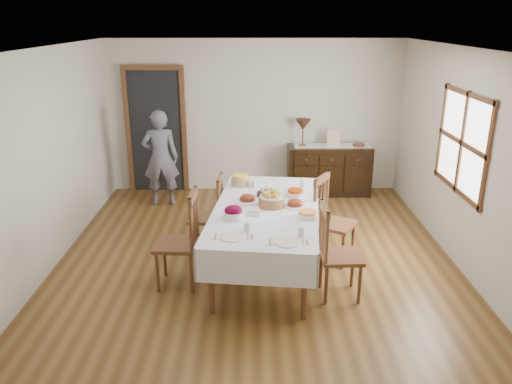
{
  "coord_description": "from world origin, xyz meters",
  "views": [
    {
      "loc": [
        -0.04,
        -5.52,
        2.93
      ],
      "look_at": [
        0.0,
        0.1,
        0.95
      ],
      "focal_mm": 35.0,
      "sensor_mm": 36.0,
      "label": 1
    }
  ],
  "objects_px": {
    "dining_table": "(266,215)",
    "person": "(160,155)",
    "table_lamp": "(303,125)",
    "sideboard": "(329,170)",
    "chair_right_far": "(331,218)",
    "chair_left_far": "(210,213)",
    "chair_right_near": "(336,251)",
    "chair_left_near": "(181,239)"
  },
  "relations": [
    {
      "from": "dining_table",
      "to": "person",
      "type": "bearing_deg",
      "value": 132.18
    },
    {
      "from": "table_lamp",
      "to": "sideboard",
      "type": "bearing_deg",
      "value": -1.93
    },
    {
      "from": "chair_right_far",
      "to": "sideboard",
      "type": "xyz_separation_m",
      "value": [
        0.34,
        2.48,
        -0.12
      ]
    },
    {
      "from": "chair_left_far",
      "to": "table_lamp",
      "type": "bearing_deg",
      "value": 150.97
    },
    {
      "from": "dining_table",
      "to": "chair_right_near",
      "type": "xyz_separation_m",
      "value": [
        0.74,
        -0.6,
        -0.18
      ]
    },
    {
      "from": "person",
      "to": "chair_left_far",
      "type": "bearing_deg",
      "value": 111.23
    },
    {
      "from": "table_lamp",
      "to": "person",
      "type": "bearing_deg",
      "value": -167.62
    },
    {
      "from": "chair_right_far",
      "to": "table_lamp",
      "type": "relative_size",
      "value": 2.36
    },
    {
      "from": "chair_left_near",
      "to": "table_lamp",
      "type": "bearing_deg",
      "value": 154.79
    },
    {
      "from": "dining_table",
      "to": "chair_right_near",
      "type": "relative_size",
      "value": 2.34
    },
    {
      "from": "dining_table",
      "to": "chair_right_far",
      "type": "xyz_separation_m",
      "value": [
        0.82,
        0.3,
        -0.17
      ]
    },
    {
      "from": "chair_right_far",
      "to": "person",
      "type": "xyz_separation_m",
      "value": [
        -2.46,
        1.99,
        0.29
      ]
    },
    {
      "from": "chair_right_near",
      "to": "person",
      "type": "relative_size",
      "value": 0.64
    },
    {
      "from": "chair_left_far",
      "to": "sideboard",
      "type": "bearing_deg",
      "value": 142.97
    },
    {
      "from": "table_lamp",
      "to": "chair_left_near",
      "type": "bearing_deg",
      "value": -117.78
    },
    {
      "from": "dining_table",
      "to": "chair_left_near",
      "type": "distance_m",
      "value": 1.03
    },
    {
      "from": "chair_left_near",
      "to": "sideboard",
      "type": "bearing_deg",
      "value": 148.38
    },
    {
      "from": "chair_left_near",
      "to": "chair_left_far",
      "type": "xyz_separation_m",
      "value": [
        0.25,
        0.9,
        -0.06
      ]
    },
    {
      "from": "sideboard",
      "to": "chair_left_far",
      "type": "bearing_deg",
      "value": -130.18
    },
    {
      "from": "dining_table",
      "to": "sideboard",
      "type": "relative_size",
      "value": 1.76
    },
    {
      "from": "sideboard",
      "to": "person",
      "type": "xyz_separation_m",
      "value": [
        -2.8,
        -0.5,
        0.41
      ]
    },
    {
      "from": "chair_left_near",
      "to": "table_lamp",
      "type": "xyz_separation_m",
      "value": [
        1.65,
        3.14,
        0.63
      ]
    },
    {
      "from": "sideboard",
      "to": "person",
      "type": "relative_size",
      "value": 0.85
    },
    {
      "from": "chair_left_near",
      "to": "chair_left_far",
      "type": "distance_m",
      "value": 0.94
    },
    {
      "from": "chair_left_near",
      "to": "chair_right_far",
      "type": "distance_m",
      "value": 1.89
    },
    {
      "from": "dining_table",
      "to": "chair_right_near",
      "type": "height_order",
      "value": "chair_right_near"
    },
    {
      "from": "chair_right_near",
      "to": "sideboard",
      "type": "height_order",
      "value": "chair_right_near"
    },
    {
      "from": "sideboard",
      "to": "table_lamp",
      "type": "bearing_deg",
      "value": 178.07
    },
    {
      "from": "chair_left_far",
      "to": "chair_right_far",
      "type": "relative_size",
      "value": 0.94
    },
    {
      "from": "chair_right_near",
      "to": "table_lamp",
      "type": "height_order",
      "value": "table_lamp"
    },
    {
      "from": "chair_left_far",
      "to": "chair_right_near",
      "type": "xyz_separation_m",
      "value": [
        1.46,
        -1.16,
        0.02
      ]
    },
    {
      "from": "chair_left_far",
      "to": "chair_left_near",
      "type": "bearing_deg",
      "value": -12.13
    },
    {
      "from": "chair_left_near",
      "to": "table_lamp",
      "type": "relative_size",
      "value": 2.46
    },
    {
      "from": "chair_right_near",
      "to": "sideboard",
      "type": "bearing_deg",
      "value": -8.6
    },
    {
      "from": "chair_right_far",
      "to": "dining_table",
      "type": "bearing_deg",
      "value": 140.43
    },
    {
      "from": "sideboard",
      "to": "chair_right_near",
      "type": "bearing_deg",
      "value": -97.04
    },
    {
      "from": "chair_right_near",
      "to": "chair_left_near",
      "type": "bearing_deg",
      "value": 79.89
    },
    {
      "from": "person",
      "to": "sideboard",
      "type": "bearing_deg",
      "value": -176.83
    },
    {
      "from": "chair_right_near",
      "to": "table_lamp",
      "type": "relative_size",
      "value": 2.32
    },
    {
      "from": "person",
      "to": "dining_table",
      "type": "bearing_deg",
      "value": 118.75
    },
    {
      "from": "chair_left_near",
      "to": "chair_left_far",
      "type": "bearing_deg",
      "value": 167.29
    },
    {
      "from": "dining_table",
      "to": "chair_left_far",
      "type": "relative_size",
      "value": 2.45
    }
  ]
}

